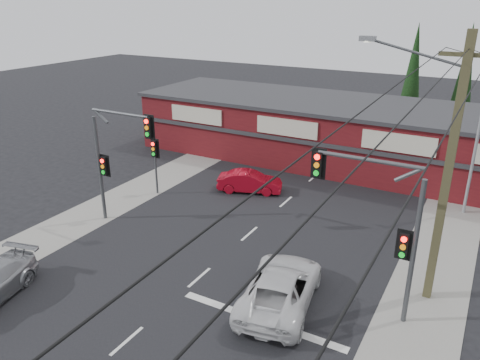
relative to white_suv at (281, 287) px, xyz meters
The scene contains 17 objects.
ground 3.76m from the white_suv, behind, with size 120.00×120.00×0.00m, color black.
road_strip 6.44m from the white_suv, 125.11° to the left, with size 14.00×70.00×0.01m, color black.
verge_left 13.28m from the white_suv, 156.74° to the left, with size 3.00×70.00×0.02m, color gray.
verge_right 7.15m from the white_suv, 47.36° to the left, with size 3.00×70.00×0.02m, color gray.
stop_line 1.47m from the white_suv, 98.09° to the right, with size 6.50×0.35×0.01m, color silver.
white_suv is the anchor object (origin of this frame).
red_sedan 11.09m from the white_suv, 124.11° to the left, with size 1.33×3.81×1.26m, color #A20A1A.
lane_dashes 9.58m from the white_suv, 112.66° to the left, with size 0.12×54.76×0.01m.
shop_building 17.90m from the white_suv, 105.19° to the left, with size 27.30×8.40×4.22m.
conifer_near 24.70m from the white_suv, 90.42° to the left, with size 1.80×1.80×9.25m.
conifer_far 26.87m from the white_suv, 82.79° to the left, with size 1.80×1.80×9.25m.
traffic_mast_left 10.83m from the white_suv, 167.51° to the left, with size 3.77×0.27×5.97m.
traffic_mast_right 4.69m from the white_suv, 21.26° to the left, with size 3.96×0.27×5.97m.
pedestal_signal 12.65m from the white_suv, 150.16° to the left, with size 0.55×0.27×3.38m.
utility_pole 7.35m from the white_suv, 34.52° to the left, with size 4.38×0.59×10.00m.
steel_pole 13.92m from the white_suv, 66.50° to the left, with size 1.20×0.16×9.00m.
power_lines 9.85m from the white_suv, 24.98° to the right, with size 2.01×29.00×1.22m.
Camera 1 is at (9.61, -14.00, 10.94)m, focal length 35.00 mm.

